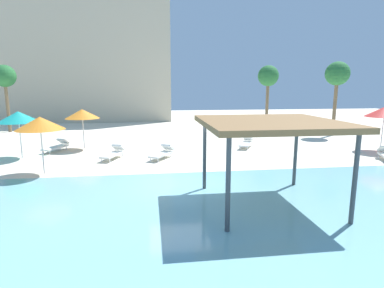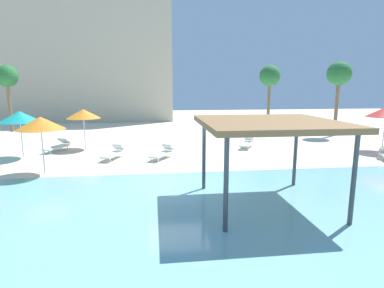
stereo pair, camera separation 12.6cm
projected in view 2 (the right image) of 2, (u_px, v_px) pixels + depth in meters
ground_plane at (178, 184)px, 13.06m from camera, size 80.00×80.00×0.00m
lagoon_water at (194, 246)px, 7.93m from camera, size 44.00×13.50×0.04m
shade_pavilion at (269, 126)px, 10.23m from camera, size 4.42×4.42×2.91m
beach_umbrella_orange_1 at (41, 123)px, 14.14m from camera, size 2.14×2.14×2.66m
beach_umbrella_teal_3 at (20, 117)px, 17.47m from camera, size 2.26×2.26×2.64m
beach_umbrella_orange_4 at (83, 114)px, 19.98m from camera, size 2.16×2.16×2.58m
lounge_chair_0 at (247, 143)px, 20.67m from camera, size 1.42×1.95×0.74m
lounge_chair_3 at (114, 153)px, 17.52m from camera, size 1.26×1.98×0.74m
lounge_chair_4 at (163, 153)px, 17.56m from camera, size 1.53×1.92×0.74m
lounge_chair_5 at (58, 146)px, 19.55m from camera, size 1.35×1.97×0.74m
palm_tree_0 at (339, 75)px, 24.85m from camera, size 1.90×1.90×5.96m
palm_tree_1 at (7, 77)px, 27.12m from camera, size 1.90×1.90×5.84m
palm_tree_2 at (270, 77)px, 28.58m from camera, size 1.90×1.90×5.91m
hotel_block_0 at (88, 56)px, 38.45m from camera, size 20.05×10.84×15.40m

